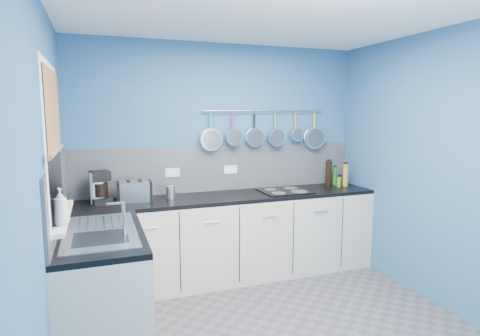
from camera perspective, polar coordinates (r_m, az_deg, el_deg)
floor at (r=3.47m, az=5.43°, el=-22.78°), size 3.20×3.00×0.02m
ceiling at (r=3.07m, az=6.09°, el=22.01°), size 3.20×3.00×0.02m
wall_back at (r=4.42m, az=-2.75°, el=1.32°), size 3.20×0.02×2.50m
wall_front at (r=1.82m, az=27.01°, el=-9.23°), size 3.20×0.02×2.50m
wall_left at (r=2.75m, az=-26.16°, el=-3.57°), size 0.02×3.00×2.50m
wall_right at (r=3.99m, az=27.08°, el=-0.28°), size 0.02×3.00×2.50m
backsplash_back at (r=4.41m, az=-2.66°, el=-0.00°), size 3.20×0.02×0.50m
backsplash_left at (r=3.36m, az=-24.61°, el=-3.27°), size 0.02×1.80×0.50m
cabinet_run_back at (r=4.31m, az=-1.44°, el=-10.04°), size 3.20×0.60×0.86m
worktop_back at (r=4.19m, az=-1.46°, el=-4.18°), size 3.20×0.60×0.04m
cabinet_run_left at (r=3.27m, az=-19.02°, el=-16.52°), size 0.60×1.20×0.86m
worktop_left at (r=3.11m, az=-19.40°, el=-8.95°), size 0.60×1.20×0.04m
window_frame at (r=3.01m, az=-25.25°, el=3.17°), size 0.01×1.00×1.10m
window_glass at (r=3.01m, az=-25.15°, el=3.18°), size 0.01×0.90×1.00m
bamboo_blind at (r=3.00m, az=-25.25°, el=7.47°), size 0.01×0.90×0.55m
window_sill at (r=3.08m, az=-24.21°, el=-6.38°), size 0.10×0.98×0.03m
sink_unit at (r=3.11m, az=-19.42°, el=-8.52°), size 0.50×0.95×0.01m
mixer_tap at (r=2.90m, az=-16.32°, el=-6.95°), size 0.12×0.08×0.26m
socket_left at (r=4.27m, az=-9.66°, el=-0.64°), size 0.15×0.01×0.09m
socket_right at (r=4.43m, az=-1.37°, el=-0.22°), size 0.15×0.01×0.09m
pot_rail at (r=4.51m, az=3.58°, el=8.19°), size 1.45×0.02×0.02m
soap_bottle_a at (r=2.77m, az=-24.38°, el=-5.09°), size 0.12×0.12×0.24m
soap_bottle_b at (r=2.88m, az=-24.19°, el=-5.28°), size 0.10×0.10×0.17m
paper_towel at (r=4.01m, az=-19.80°, el=-2.74°), size 0.15×0.15×0.30m
coffee_maker at (r=4.01m, az=-19.39°, el=-2.61°), size 0.22×0.23×0.31m
toaster at (r=4.02m, az=-14.93°, el=-3.24°), size 0.33×0.23×0.20m
canister at (r=4.06m, az=-9.92°, el=-3.46°), size 0.10×0.10×0.13m
hob at (r=4.40m, az=6.43°, el=-3.31°), size 0.52×0.45×0.01m
pan_0 at (r=4.29m, az=-4.23°, el=5.36°), size 0.23×0.07×0.42m
pan_1 at (r=4.37m, az=-1.01°, el=5.72°), size 0.19×0.09×0.38m
pan_2 at (r=4.45m, az=2.10°, el=5.64°), size 0.21×0.06×0.40m
pan_3 at (r=4.56m, az=5.08°, el=5.68°), size 0.21×0.09×0.40m
pan_4 at (r=4.67m, az=7.93°, el=6.01°), size 0.15×0.10×0.34m
pan_5 at (r=4.79m, az=10.61°, el=5.40°), size 0.25×0.06×0.44m
condiment_0 at (r=4.94m, az=14.28°, el=-1.73°), size 0.06×0.06×0.10m
condiment_1 at (r=4.88m, az=13.44°, el=-1.13°), size 0.05×0.05×0.22m
condiment_2 at (r=4.79m, az=12.59°, el=-0.79°), size 0.07×0.07×0.29m
condiment_3 at (r=4.83m, az=14.89°, el=-0.99°), size 0.06×0.06×0.26m
condiment_4 at (r=4.78m, az=14.01°, el=-1.94°), size 0.05×0.05×0.12m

